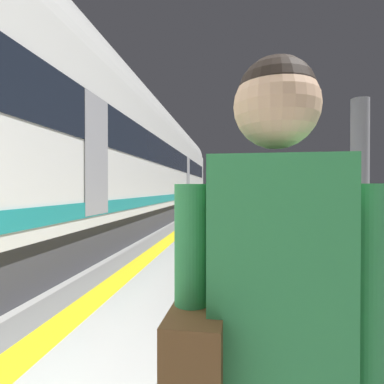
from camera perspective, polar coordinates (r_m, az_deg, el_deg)
The scene contains 7 objects.
safety_line_strip at distance 10.81m, azimuth -1.54°, elevation -6.46°, with size 0.36×80.00×0.01m, color yellow.
tactile_edge_band at distance 10.86m, azimuth -3.18°, elevation -6.43°, with size 0.59×80.00×0.01m, color slate.
high_speed_train at distance 10.73m, azimuth -13.16°, elevation 6.85°, with size 2.94×31.52×4.97m.
traveller_foreground at distance 0.91m, azimuth 13.69°, elevation -23.43°, with size 0.53×0.28×1.67m.
passenger_near at distance 6.29m, azimuth 8.09°, elevation -2.81°, with size 0.52×0.22×1.66m.
duffel_bag_near at distance 6.10m, azimuth 5.05°, elevation -10.59°, with size 0.44×0.26×0.36m.
platform_pillar at distance 9.12m, azimuth 27.71°, elevation 2.98°, with size 0.56×0.56×3.60m.
Camera 1 is at (1.03, -0.59, 1.34)m, focal length 29.93 mm.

